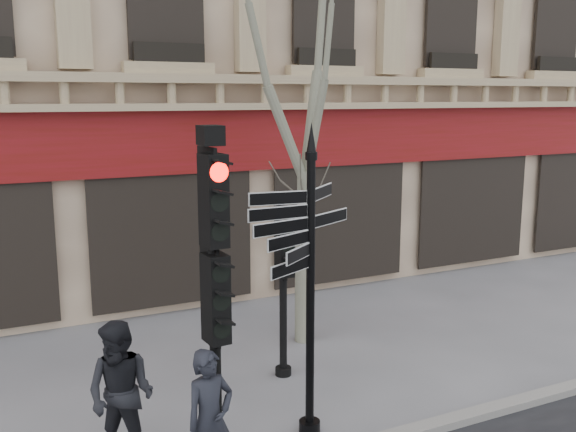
% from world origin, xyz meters
% --- Properties ---
extents(ground, '(80.00, 80.00, 0.00)m').
position_xyz_m(ground, '(0.00, 0.00, 0.00)').
color(ground, '#5C5C61').
rests_on(ground, ground).
extents(fingerpost, '(2.18, 2.18, 4.19)m').
position_xyz_m(fingerpost, '(0.26, -0.69, 2.81)').
color(fingerpost, black).
rests_on(fingerpost, ground).
extents(traffic_signal_main, '(0.49, 0.37, 4.19)m').
position_xyz_m(traffic_signal_main, '(-1.19, -1.05, 2.65)').
color(traffic_signal_main, black).
rests_on(traffic_signal_main, ground).
extents(traffic_signal_secondary, '(0.50, 0.39, 2.75)m').
position_xyz_m(traffic_signal_secondary, '(0.72, 1.11, 1.92)').
color(traffic_signal_secondary, black).
rests_on(traffic_signal_secondary, ground).
extents(plane_tree, '(2.92, 2.92, 7.75)m').
position_xyz_m(plane_tree, '(1.72, 2.31, 5.44)').
color(plane_tree, gray).
rests_on(plane_tree, ground).
extents(pedestrian_a, '(0.70, 0.55, 1.69)m').
position_xyz_m(pedestrian_a, '(-1.36, -1.30, 0.85)').
color(pedestrian_a, black).
rests_on(pedestrian_a, ground).
extents(pedestrian_b, '(1.13, 1.11, 1.84)m').
position_xyz_m(pedestrian_b, '(-2.18, -0.36, 0.92)').
color(pedestrian_b, black).
rests_on(pedestrian_b, ground).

